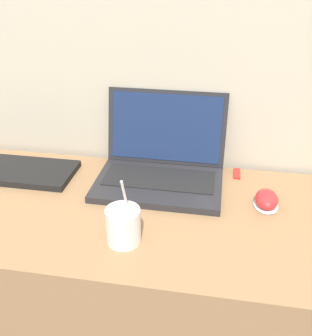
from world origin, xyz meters
name	(u,v)px	position (x,y,z in m)	size (l,w,h in m)	color
desk	(132,301)	(0.00, 0.28, 0.36)	(1.47, 0.56, 0.72)	#936D47
laptop	(161,163)	(0.06, 0.45, 0.77)	(0.37, 0.30, 0.25)	#232326
drink_cup	(123,225)	(0.02, 0.14, 0.76)	(0.08, 0.08, 0.19)	silver
computer_mouse	(267,200)	(0.37, 0.36, 0.74)	(0.07, 0.09, 0.04)	white
external_keyboard	(8,170)	(-0.42, 0.41, 0.73)	(0.43, 0.17, 0.02)	black
usb_stick	(237,174)	(0.30, 0.52, 0.72)	(0.02, 0.06, 0.01)	#B2261E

